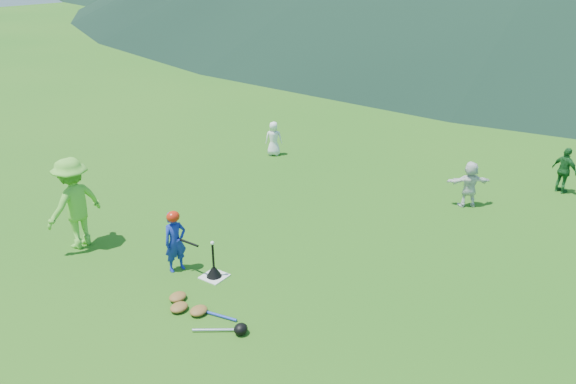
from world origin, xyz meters
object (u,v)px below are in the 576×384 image
object	(u,v)px
batter_child	(175,242)
adult_coach	(74,203)
fielder_a	(274,139)
fielder_c	(565,170)
batting_tee	(214,271)
home_plate	(214,276)
equipment_pile	(198,311)
fielder_d	(469,184)

from	to	relation	value
batter_child	adult_coach	distance (m)	2.48
fielder_a	fielder_c	xyz separation A→B (m)	(7.87, 1.86, 0.08)
adult_coach	batting_tee	bearing A→B (deg)	100.39
adult_coach	batting_tee	xyz separation A→B (m)	(3.20, 0.65, -0.85)
batter_child	adult_coach	size ratio (longest dim) A/B	0.63
batter_child	adult_coach	xyz separation A→B (m)	(-2.41, -0.46, 0.37)
home_plate	equipment_pile	bearing A→B (deg)	-61.54
fielder_d	equipment_pile	world-z (taller)	fielder_d
batter_child	fielder_c	size ratio (longest dim) A/B	1.02
batting_tee	equipment_pile	distance (m)	1.22
adult_coach	batting_tee	size ratio (longest dim) A/B	2.88
batting_tee	fielder_d	bearing A→B (deg)	64.19
fielder_d	batter_child	bearing A→B (deg)	20.99
equipment_pile	fielder_d	bearing A→B (deg)	71.77
equipment_pile	adult_coach	bearing A→B (deg)	173.70
adult_coach	batting_tee	distance (m)	3.37
fielder_a	batting_tee	distance (m)	7.18
fielder_d	adult_coach	bearing A→B (deg)	9.27
home_plate	equipment_pile	distance (m)	1.22
fielder_d	batting_tee	world-z (taller)	fielder_d
adult_coach	fielder_a	bearing A→B (deg)	179.05
fielder_d	batting_tee	xyz separation A→B (m)	(-2.92, -6.04, -0.45)
batting_tee	home_plate	bearing A→B (deg)	0.00
fielder_c	fielder_d	size ratio (longest dim) A/B	1.05
batting_tee	fielder_a	bearing A→B (deg)	116.69
adult_coach	fielder_c	size ratio (longest dim) A/B	1.62
batting_tee	equipment_pile	size ratio (longest dim) A/B	0.38
home_plate	batting_tee	bearing A→B (deg)	0.00
equipment_pile	fielder_c	bearing A→B (deg)	66.42
batter_child	batting_tee	xyz separation A→B (m)	(0.78, 0.19, -0.49)
fielder_c	equipment_pile	size ratio (longest dim) A/B	0.67
batter_child	equipment_pile	size ratio (longest dim) A/B	0.68
fielder_a	fielder_d	xyz separation A→B (m)	(6.14, -0.37, 0.05)
fielder_c	fielder_a	bearing A→B (deg)	40.22
fielder_a	batter_child	bearing A→B (deg)	78.64
fielder_a	batting_tee	bearing A→B (deg)	85.08
fielder_c	equipment_pile	world-z (taller)	fielder_c
batter_child	fielder_d	bearing A→B (deg)	-11.43
adult_coach	fielder_c	distance (m)	11.89
home_plate	fielder_d	xyz separation A→B (m)	(2.92, 6.04, 0.56)
fielder_d	batting_tee	bearing A→B (deg)	25.91
fielder_c	batter_child	bearing A→B (deg)	84.19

